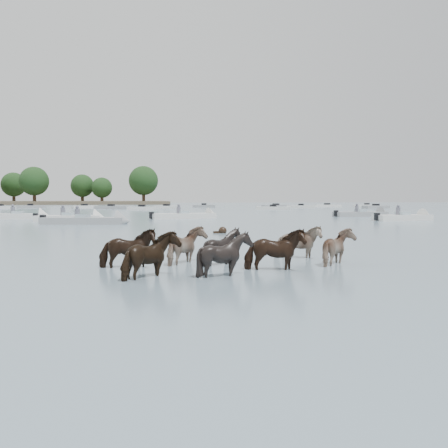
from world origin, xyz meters
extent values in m
plane|color=slate|center=(0.00, 0.00, 0.00)|extent=(400.00, 400.00, 0.00)
imported|color=black|center=(-2.51, 0.67, 0.42)|extent=(1.55, 0.79, 1.27)
imported|color=#8B6E5E|center=(-0.84, 1.22, 0.42)|extent=(1.30, 1.44, 1.25)
imported|color=black|center=(0.07, 0.86, 0.41)|extent=(1.29, 1.19, 1.23)
imported|color=gray|center=(2.60, 1.84, 0.40)|extent=(1.57, 1.03, 1.22)
imported|color=black|center=(-1.95, -1.09, 0.43)|extent=(1.48, 1.59, 1.28)
imported|color=black|center=(-0.25, -1.12, 0.42)|extent=(1.50, 1.45, 1.27)
imported|color=black|center=(1.16, -0.46, 0.44)|extent=(1.62, 0.94, 1.29)
imported|color=#876B5B|center=(3.24, 0.21, 0.40)|extent=(1.37, 1.47, 1.22)
sphere|color=black|center=(2.39, 12.85, 0.12)|extent=(0.44, 0.44, 0.44)
cube|color=black|center=(2.14, 12.85, 0.02)|extent=(0.50, 0.22, 0.18)
cube|color=silver|center=(-7.23, 28.45, 0.20)|extent=(5.18, 2.04, 0.55)
cone|color=silver|center=(-4.71, 28.23, 0.20)|extent=(1.04, 1.67, 1.60)
cube|color=#99ADB7|center=(-7.23, 28.45, 0.55)|extent=(0.90, 1.19, 0.35)
cube|color=black|center=(-9.75, 28.68, 0.35)|extent=(0.38, 0.38, 0.60)
cylinder|color=#595966|center=(-7.63, 28.45, 0.75)|extent=(0.36, 0.36, 0.70)
sphere|color=#595966|center=(-7.63, 28.45, 1.20)|extent=(0.24, 0.24, 0.24)
cube|color=gray|center=(-5.66, 23.82, 0.20)|extent=(6.04, 2.86, 0.55)
cone|color=gray|center=(-2.82, 23.16, 0.20)|extent=(1.23, 1.76, 1.60)
cube|color=#99ADB7|center=(-5.66, 23.82, 0.55)|extent=(1.03, 1.27, 0.35)
cube|color=black|center=(-8.50, 24.47, 0.35)|extent=(0.42, 0.42, 0.60)
cylinder|color=#595966|center=(-6.06, 23.82, 0.75)|extent=(0.36, 0.36, 0.70)
sphere|color=#595966|center=(-6.06, 23.82, 1.20)|extent=(0.24, 0.24, 0.24)
cube|color=silver|center=(2.41, 31.91, 0.20)|extent=(6.20, 3.16, 0.55)
cone|color=silver|center=(5.29, 32.72, 0.20)|extent=(1.30, 1.78, 1.60)
cube|color=#99ADB7|center=(2.41, 31.91, 0.55)|extent=(1.07, 1.29, 0.35)
cube|color=black|center=(-0.48, 31.10, 0.35)|extent=(0.43, 0.43, 0.60)
cylinder|color=#595966|center=(2.01, 31.91, 0.75)|extent=(0.36, 0.36, 0.70)
sphere|color=#595966|center=(2.01, 31.91, 1.20)|extent=(0.24, 0.24, 0.24)
cube|color=silver|center=(19.86, 24.47, 0.20)|extent=(5.01, 2.09, 0.55)
cone|color=silver|center=(22.29, 24.72, 0.20)|extent=(1.06, 1.68, 1.60)
cube|color=#99ADB7|center=(19.86, 24.47, 0.55)|extent=(0.91, 1.20, 0.35)
cube|color=black|center=(17.44, 24.22, 0.35)|extent=(0.38, 0.38, 0.60)
cylinder|color=#595966|center=(19.46, 24.47, 0.75)|extent=(0.36, 0.36, 0.70)
sphere|color=#595966|center=(19.46, 24.47, 1.20)|extent=(0.24, 0.24, 0.24)
cube|color=gray|center=(20.77, 33.73, 0.20)|extent=(5.75, 2.20, 0.55)
cone|color=gray|center=(23.56, 34.04, 0.20)|extent=(1.07, 1.69, 1.60)
cube|color=#99ADB7|center=(20.77, 33.73, 0.55)|extent=(0.92, 1.20, 0.35)
cube|color=black|center=(17.98, 33.43, 0.35)|extent=(0.39, 0.39, 0.60)
cylinder|color=#595966|center=(20.37, 33.73, 0.75)|extent=(0.36, 0.36, 0.70)
sphere|color=#595966|center=(20.37, 33.73, 1.20)|extent=(0.24, 0.24, 0.24)
cube|color=silver|center=(-12.21, 33.96, 0.20)|extent=(4.70, 1.67, 0.55)
cone|color=silver|center=(-9.87, 34.00, 0.20)|extent=(0.92, 1.61, 1.60)
cube|color=#99ADB7|center=(-12.21, 33.96, 0.55)|extent=(0.82, 1.13, 0.35)
cylinder|color=#595966|center=(-12.61, 33.96, 0.75)|extent=(0.36, 0.36, 0.70)
sphere|color=#595966|center=(-12.61, 33.96, 1.20)|extent=(0.24, 0.24, 0.24)
cube|color=silver|center=(-24.87, 80.14, 0.22)|extent=(5.30, 1.86, 0.60)
cube|color=black|center=(-24.87, 80.14, 0.60)|extent=(1.07, 1.07, 0.50)
cube|color=gray|center=(-20.69, 85.06, 0.22)|extent=(5.61, 3.08, 0.60)
cube|color=black|center=(-20.69, 85.06, 0.60)|extent=(1.26, 1.26, 0.50)
cube|color=silver|center=(-10.51, 81.57, 0.22)|extent=(4.72, 3.23, 0.60)
cube|color=black|center=(-10.51, 81.57, 0.60)|extent=(1.32, 1.32, 0.50)
cube|color=gray|center=(-5.43, 74.94, 0.22)|extent=(5.97, 3.20, 0.60)
cube|color=black|center=(-5.43, 74.94, 0.60)|extent=(1.26, 1.26, 0.50)
cube|color=silver|center=(-0.34, 66.85, 0.22)|extent=(4.85, 2.55, 0.60)
cube|color=black|center=(-0.34, 66.85, 0.60)|extent=(1.21, 1.21, 0.50)
cube|color=silver|center=(4.23, 74.99, 0.22)|extent=(4.37, 2.94, 0.60)
cube|color=black|center=(4.23, 74.99, 0.60)|extent=(1.30, 1.30, 0.50)
cube|color=gray|center=(12.82, 86.84, 0.22)|extent=(4.85, 2.38, 0.60)
cube|color=black|center=(12.82, 86.84, 0.60)|extent=(1.18, 1.18, 0.50)
cube|color=silver|center=(20.65, 63.80, 0.22)|extent=(5.64, 3.59, 0.60)
cube|color=black|center=(20.65, 63.80, 0.60)|extent=(1.32, 1.32, 0.50)
cube|color=gray|center=(26.42, 80.95, 0.22)|extent=(6.15, 3.14, 0.60)
cube|color=black|center=(26.42, 80.95, 0.60)|extent=(1.24, 1.24, 0.50)
cube|color=silver|center=(29.88, 76.02, 0.22)|extent=(5.52, 3.54, 0.60)
cube|color=black|center=(29.88, 76.02, 0.60)|extent=(1.32, 1.32, 0.50)
cube|color=silver|center=(39.03, 85.04, 0.22)|extent=(6.05, 1.76, 0.60)
cube|color=black|center=(39.03, 85.04, 0.60)|extent=(1.04, 1.04, 0.50)
cube|color=gray|center=(42.87, 71.35, 0.22)|extent=(6.13, 3.45, 0.60)
cube|color=black|center=(42.87, 71.35, 0.60)|extent=(1.28, 1.28, 0.50)
cube|color=silver|center=(48.20, 85.09, 0.22)|extent=(5.86, 2.81, 0.60)
cube|color=black|center=(48.20, 85.09, 0.60)|extent=(1.21, 1.21, 0.50)
cylinder|color=#382619|center=(-38.88, 155.73, 1.76)|extent=(1.00, 1.00, 3.52)
sphere|color=black|center=(-38.88, 155.73, 6.35)|extent=(7.82, 7.82, 7.82)
cylinder|color=#382619|center=(-30.29, 143.03, 1.96)|extent=(1.00, 1.00, 3.91)
sphere|color=black|center=(-30.29, 143.03, 7.06)|extent=(8.69, 8.69, 8.69)
cylinder|color=#382619|center=(-17.12, 152.00, 1.66)|extent=(1.00, 1.00, 3.31)
sphere|color=black|center=(-17.12, 152.00, 5.98)|extent=(7.36, 7.36, 7.36)
cylinder|color=#382619|center=(-10.72, 147.67, 1.46)|extent=(1.00, 1.00, 2.92)
sphere|color=black|center=(-10.72, 147.67, 5.28)|extent=(6.50, 6.50, 6.50)
cylinder|color=#382619|center=(2.30, 144.40, 2.08)|extent=(1.00, 1.00, 4.16)
sphere|color=black|center=(2.30, 144.40, 7.50)|extent=(9.23, 9.23, 9.23)
camera|label=1|loc=(-2.47, -12.27, 1.82)|focal=39.05mm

